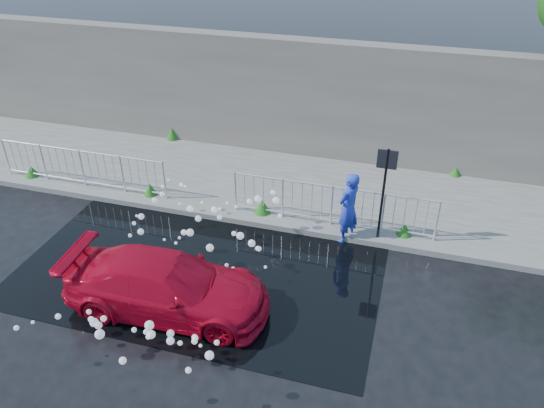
# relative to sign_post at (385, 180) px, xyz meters

# --- Properties ---
(ground) EXTENTS (90.00, 90.00, 0.00)m
(ground) POSITION_rel_sign_post_xyz_m (-4.20, -3.10, -1.72)
(ground) COLOR black
(ground) RESTS_ON ground
(pavement) EXTENTS (30.00, 4.00, 0.15)m
(pavement) POSITION_rel_sign_post_xyz_m (-4.20, 1.90, -1.65)
(pavement) COLOR #5B5B57
(pavement) RESTS_ON ground
(curb) EXTENTS (30.00, 0.25, 0.16)m
(curb) POSITION_rel_sign_post_xyz_m (-4.20, -0.10, -1.64)
(curb) COLOR #5B5B57
(curb) RESTS_ON ground
(retaining_wall) EXTENTS (30.00, 0.60, 3.50)m
(retaining_wall) POSITION_rel_sign_post_xyz_m (-4.20, 4.10, 0.18)
(retaining_wall) COLOR #5E574F
(retaining_wall) RESTS_ON pavement
(puddle) EXTENTS (8.00, 5.00, 0.01)m
(puddle) POSITION_rel_sign_post_xyz_m (-3.70, -2.10, -1.72)
(puddle) COLOR black
(puddle) RESTS_ON ground
(sign_post) EXTENTS (0.45, 0.06, 2.50)m
(sign_post) POSITION_rel_sign_post_xyz_m (0.00, 0.00, 0.00)
(sign_post) COLOR black
(sign_post) RESTS_ON ground
(railing_left) EXTENTS (5.05, 0.05, 1.10)m
(railing_left) POSITION_rel_sign_post_xyz_m (-8.20, 0.25, -0.99)
(railing_left) COLOR silver
(railing_left) RESTS_ON pavement
(railing_right) EXTENTS (5.05, 0.05, 1.10)m
(railing_right) POSITION_rel_sign_post_xyz_m (-1.20, 0.25, -0.99)
(railing_right) COLOR silver
(railing_right) RESTS_ON pavement
(weeds) EXTENTS (12.17, 3.93, 0.40)m
(weeds) POSITION_rel_sign_post_xyz_m (-4.66, 1.42, -1.40)
(weeds) COLOR #1F5617
(weeds) RESTS_ON pavement
(water_spray) EXTENTS (3.58, 5.83, 0.96)m
(water_spray) POSITION_rel_sign_post_xyz_m (-3.72, -2.65, -1.05)
(water_spray) COLOR white
(water_spray) RESTS_ON ground
(red_car) EXTENTS (4.24, 1.93, 1.20)m
(red_car) POSITION_rel_sign_post_xyz_m (-3.81, -3.52, -1.12)
(red_car) COLOR #B8071F
(red_car) RESTS_ON ground
(person) EXTENTS (0.71, 0.79, 1.82)m
(person) POSITION_rel_sign_post_xyz_m (-0.75, -0.10, -0.81)
(person) COLOR blue
(person) RESTS_ON ground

